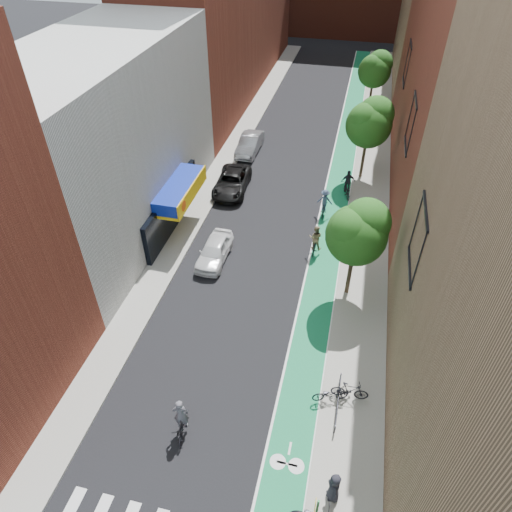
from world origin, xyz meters
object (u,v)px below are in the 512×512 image
Objects in this scene: cyclist_lane_far at (324,204)px; parked_car_white at (214,251)px; cyclist_lead at (181,422)px; pedestrian at (334,487)px; cyclist_lane_mid at (347,187)px; parked_car_silver at (250,144)px; cyclist_lane_near at (315,241)px; parked_car_black at (232,182)px.

parked_car_white is at bearing 49.73° from cyclist_lane_far.
cyclist_lead reaches higher than pedestrian.
parked_car_white is 12.01m from cyclist_lead.
parked_car_white is 1.92× the size of cyclist_lane_mid.
cyclist_lead is 22.24m from cyclist_lane_mid.
parked_car_silver is at bearing -174.61° from pedestrian.
parked_car_black is at bearing -38.15° from cyclist_lane_near.
pedestrian is (1.30, -22.89, 0.15)m from cyclist_lane_mid.
cyclist_lane_far is (-1.43, -2.96, 0.12)m from cyclist_lane_mid.
cyclist_lane_mid is at bearing -113.30° from cyclist_lane_far.
cyclist_lane_mid is 1.33× the size of pedestrian.
cyclist_lane_far is (7.66, -8.36, 0.15)m from parked_car_silver.
pedestrian is at bearing 100.34° from cyclist_lane_far.
parked_car_black is 7.66m from cyclist_lane_far.
cyclist_lead reaches higher than cyclist_lane_mid.
cyclist_lane_far reaches higher than pedestrian.
parked_car_white is at bearing 36.80° from cyclist_lane_mid.
parked_car_black reaches higher than parked_car_white.
pedestrian is at bearing -68.12° from parked_car_black.
cyclist_lead reaches higher than parked_car_white.
cyclist_lane_mid is 3.29m from cyclist_lane_far.
cyclist_lane_near is at bearing -58.56° from parked_car_silver.
parked_car_silver is 2.24× the size of cyclist_lane_near.
cyclist_lane_mid is (9.10, -5.40, 0.03)m from parked_car_silver.
parked_car_black is 20.56m from cyclist_lead.
cyclist_lane_far is at bearing 49.33° from cyclist_lane_mid.
cyclist_lane_near is at bearing 63.95° from cyclist_lane_mid.
cyclist_lane_mid reaches higher than parked_car_black.
cyclist_lead reaches higher than cyclist_lane_far.
pedestrian is at bearing 155.78° from cyclist_lead.
cyclist_lane_near is (7.40, -6.30, 0.23)m from parked_car_black.
cyclist_lane_mid is 22.93m from pedestrian.
cyclist_lane_mid is at bearing 52.07° from parked_car_white.
cyclist_lane_near reaches higher than pedestrian.
cyclist_lane_mid reaches higher than cyclist_lane_near.
cyclist_lead is 14.55m from cyclist_lane_near.
cyclist_lane_far is at bearing -115.55° from cyclist_lead.
cyclist_lane_near is 0.98× the size of cyclist_lane_mid.
parked_car_white is at bearing -83.66° from parked_car_silver.
cyclist_lane_near is 4.60m from cyclist_lane_far.
parked_car_white is 1.87× the size of cyclist_lead.
parked_car_black is at bearing 98.50° from parked_car_white.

